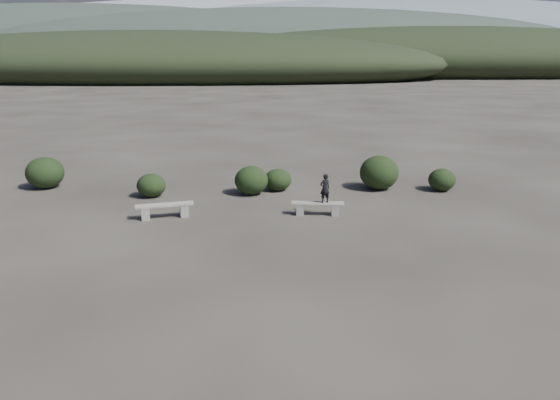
{
  "coord_description": "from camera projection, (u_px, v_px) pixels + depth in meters",
  "views": [
    {
      "loc": [
        0.13,
        -11.8,
        5.33
      ],
      "look_at": [
        0.03,
        3.5,
        1.1
      ],
      "focal_mm": 35.0,
      "sensor_mm": 36.0,
      "label": 1
    }
  ],
  "objects": [
    {
      "name": "shrub_e",
      "position": [
        442.0,
        180.0,
        21.23
      ],
      "size": [
        1.05,
        1.05,
        0.87
      ],
      "primitive_type": "ellipsoid",
      "color": "black",
      "rests_on": "ground"
    },
    {
      "name": "ground",
      "position": [
        278.0,
        285.0,
        12.8
      ],
      "size": [
        1200.0,
        1200.0,
        0.0
      ],
      "primitive_type": "plane",
      "color": "#2C2822",
      "rests_on": "ground"
    },
    {
      "name": "shrub_c",
      "position": [
        278.0,
        180.0,
        21.27
      ],
      "size": [
        1.07,
        1.07,
        0.85
      ],
      "primitive_type": "ellipsoid",
      "color": "black",
      "rests_on": "ground"
    },
    {
      "name": "seated_person",
      "position": [
        325.0,
        188.0,
        17.94
      ],
      "size": [
        0.42,
        0.35,
        0.97
      ],
      "primitive_type": "imported",
      "rotation": [
        0.0,
        0.0,
        3.54
      ],
      "color": "black",
      "rests_on": "bench_right"
    },
    {
      "name": "mountain_ridges",
      "position": [
        271.0,
        40.0,
        336.75
      ],
      "size": [
        500.0,
        400.0,
        56.0
      ],
      "color": "black",
      "rests_on": "ground"
    },
    {
      "name": "shrub_d",
      "position": [
        379.0,
        173.0,
        21.4
      ],
      "size": [
        1.53,
        1.53,
        1.34
      ],
      "primitive_type": "ellipsoid",
      "color": "black",
      "rests_on": "ground"
    },
    {
      "name": "bench_right",
      "position": [
        318.0,
        207.0,
        18.13
      ],
      "size": [
        1.76,
        0.46,
        0.44
      ],
      "rotation": [
        0.0,
        0.0,
        -0.06
      ],
      "color": "gray",
      "rests_on": "ground"
    },
    {
      "name": "shrub_f",
      "position": [
        45.0,
        173.0,
        21.6
      ],
      "size": [
        1.47,
        1.47,
        1.24
      ],
      "primitive_type": "ellipsoid",
      "color": "black",
      "rests_on": "ground"
    },
    {
      "name": "bench_left",
      "position": [
        165.0,
        210.0,
        17.81
      ],
      "size": [
        1.91,
        0.89,
        0.47
      ],
      "rotation": [
        0.0,
        0.0,
        0.28
      ],
      "color": "gray",
      "rests_on": "ground"
    },
    {
      "name": "shrub_a",
      "position": [
        151.0,
        185.0,
        20.35
      ],
      "size": [
        1.07,
        1.07,
        0.88
      ],
      "primitive_type": "ellipsoid",
      "color": "black",
      "rests_on": "ground"
    },
    {
      "name": "shrub_b",
      "position": [
        251.0,
        180.0,
        20.66
      ],
      "size": [
        1.27,
        1.27,
        1.09
      ],
      "primitive_type": "ellipsoid",
      "color": "black",
      "rests_on": "ground"
    }
  ]
}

